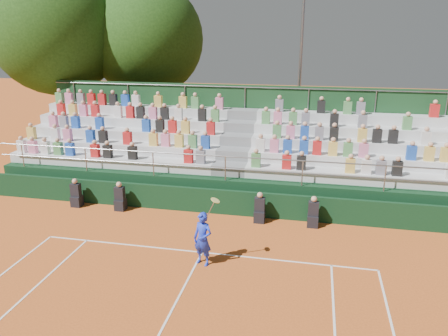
% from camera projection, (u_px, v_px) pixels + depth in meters
% --- Properties ---
extents(ground, '(90.00, 90.00, 0.00)m').
position_uv_depth(ground, '(202.00, 252.00, 14.23)').
color(ground, '#C85C21').
rests_on(ground, ground).
extents(courtside_wall, '(20.00, 0.15, 1.00)m').
position_uv_depth(courtside_wall, '(222.00, 202.00, 17.06)').
color(courtside_wall, black).
rests_on(courtside_wall, ground).
extents(line_officials, '(9.90, 0.40, 1.19)m').
position_uv_depth(line_officials, '(188.00, 204.00, 16.89)').
color(line_officials, black).
rests_on(line_officials, ground).
extents(grandstand, '(20.00, 5.20, 4.40)m').
position_uv_depth(grandstand, '(237.00, 164.00, 19.90)').
color(grandstand, black).
rests_on(grandstand, ground).
extents(tennis_player, '(0.89, 0.59, 2.22)m').
position_uv_depth(tennis_player, '(203.00, 239.00, 13.29)').
color(tennis_player, '#1C34D4').
rests_on(tennis_player, ground).
extents(tree_west, '(7.36, 7.36, 10.65)m').
position_uv_depth(tree_west, '(56.00, 29.00, 24.37)').
color(tree_west, '#372014').
rests_on(tree_west, ground).
extents(tree_east, '(6.69, 6.69, 9.73)m').
position_uv_depth(tree_east, '(146.00, 39.00, 25.47)').
color(tree_east, '#372014').
rests_on(tree_east, ground).
extents(floodlight_mast, '(0.60, 0.25, 9.21)m').
position_uv_depth(floodlight_mast, '(301.00, 61.00, 23.85)').
color(floodlight_mast, gray).
rests_on(floodlight_mast, ground).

